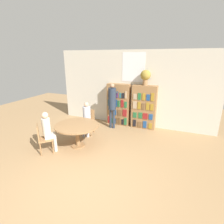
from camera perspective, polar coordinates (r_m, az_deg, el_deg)
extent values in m
plane|color=#9E7A51|center=(4.29, -9.84, -22.42)|extent=(16.00, 16.00, 0.00)
cube|color=beige|center=(7.11, 6.82, 7.46)|extent=(6.40, 0.06, 3.00)
cube|color=white|center=(6.97, 7.00, 14.30)|extent=(0.90, 0.01, 1.10)
cube|color=olive|center=(7.23, 2.18, 2.48)|extent=(0.94, 0.32, 1.71)
cube|color=maroon|center=(7.40, -0.95, -2.43)|extent=(0.10, 0.02, 0.28)
cube|color=#236638|center=(7.36, -0.04, -2.82)|extent=(0.08, 0.02, 0.21)
cube|color=navy|center=(7.32, 0.84, -2.95)|extent=(0.07, 0.02, 0.21)
cube|color=brown|center=(7.27, 1.72, -2.86)|extent=(0.08, 0.02, 0.27)
cube|color=brown|center=(7.24, 2.53, -2.91)|extent=(0.07, 0.02, 0.29)
cube|color=black|center=(7.21, 3.43, -3.26)|extent=(0.08, 0.02, 0.23)
cube|color=#236638|center=(7.16, 4.38, -3.13)|extent=(0.10, 0.02, 0.30)
cube|color=brown|center=(7.27, -0.67, 0.07)|extent=(0.16, 0.02, 0.23)
cube|color=navy|center=(7.20, 0.85, -0.18)|extent=(0.14, 0.02, 0.21)
cube|color=brown|center=(7.12, 2.54, -0.27)|extent=(0.16, 0.02, 0.24)
cube|color=maroon|center=(7.05, 4.13, -0.31)|extent=(0.17, 0.02, 0.28)
cube|color=#2D707A|center=(7.18, -0.95, 3.07)|extent=(0.11, 0.02, 0.27)
cube|color=#236638|center=(7.12, 0.20, 2.90)|extent=(0.08, 0.02, 0.25)
cube|color=navy|center=(7.07, 1.26, 2.93)|extent=(0.11, 0.02, 0.29)
cube|color=#236638|center=(7.03, 2.18, 2.69)|extent=(0.09, 0.02, 0.25)
cube|color=maroon|center=(6.98, 3.36, 2.74)|extent=(0.10, 0.02, 0.30)
cube|color=#236638|center=(6.94, 4.45, 2.38)|extent=(0.10, 0.02, 0.24)
cube|color=brown|center=(7.09, -0.98, 5.97)|extent=(0.09, 0.02, 0.27)
cube|color=maroon|center=(7.05, -0.04, 5.82)|extent=(0.10, 0.02, 0.25)
cube|color=#2D707A|center=(7.01, 0.78, 5.60)|extent=(0.09, 0.02, 0.21)
cube|color=#4C2D6B|center=(6.97, 1.69, 5.64)|extent=(0.07, 0.02, 0.24)
cube|color=#2D707A|center=(6.93, 2.72, 5.42)|extent=(0.07, 0.02, 0.21)
cube|color=black|center=(6.89, 3.61, 5.33)|extent=(0.10, 0.02, 0.21)
cube|color=tan|center=(6.85, 4.54, 5.59)|extent=(0.07, 0.02, 0.29)
cube|color=olive|center=(6.95, 10.41, 1.59)|extent=(0.94, 0.32, 1.71)
cube|color=black|center=(7.07, 7.34, -3.58)|extent=(0.12, 0.02, 0.28)
cube|color=brown|center=(7.03, 9.00, -4.00)|extent=(0.14, 0.02, 0.23)
cube|color=navy|center=(6.98, 10.62, -4.04)|extent=(0.14, 0.02, 0.27)
cube|color=olive|center=(6.96, 12.36, -4.48)|extent=(0.13, 0.02, 0.22)
cube|color=#236638|center=(6.95, 7.47, -1.00)|extent=(0.14, 0.02, 0.21)
cube|color=#236638|center=(6.90, 9.18, -1.12)|extent=(0.13, 0.02, 0.23)
cube|color=maroon|center=(6.86, 10.80, -1.34)|extent=(0.18, 0.02, 0.23)
cube|color=navy|center=(6.83, 12.54, -1.59)|extent=(0.14, 0.02, 0.22)
cube|color=tan|center=(6.84, 7.45, 2.28)|extent=(0.15, 0.02, 0.29)
cube|color=olive|center=(6.80, 8.84, 2.07)|extent=(0.11, 0.02, 0.28)
cube|color=brown|center=(6.77, 10.13, 1.78)|extent=(0.10, 0.02, 0.24)
cube|color=olive|center=(6.73, 11.57, 1.82)|extent=(0.12, 0.02, 0.29)
cube|color=olive|center=(6.71, 12.90, 1.51)|extent=(0.12, 0.02, 0.25)
cube|color=tan|center=(6.76, 7.56, 4.99)|extent=(0.13, 0.02, 0.21)
cube|color=#236638|center=(6.72, 8.90, 5.03)|extent=(0.12, 0.02, 0.25)
cube|color=olive|center=(6.68, 10.33, 4.94)|extent=(0.10, 0.02, 0.26)
cube|color=navy|center=(6.65, 11.73, 4.65)|extent=(0.13, 0.02, 0.23)
cube|color=olive|center=(6.62, 13.09, 4.79)|extent=(0.11, 0.02, 0.30)
cylinder|color=#997047|center=(6.76, 10.77, 9.51)|extent=(0.18, 0.18, 0.23)
sphere|color=olive|center=(6.72, 10.90, 11.76)|extent=(0.38, 0.38, 0.38)
cylinder|color=olive|center=(5.83, -11.01, -10.61)|extent=(0.44, 0.44, 0.03)
cylinder|color=olive|center=(5.67, -11.21, -7.56)|extent=(0.12, 0.12, 0.66)
cylinder|color=olive|center=(5.54, -11.42, -4.30)|extent=(1.36, 1.36, 0.04)
cube|color=olive|center=(5.56, -20.85, -8.24)|extent=(0.57, 0.57, 0.04)
cube|color=olive|center=(5.47, -23.02, -6.15)|extent=(0.31, 0.31, 0.45)
cylinder|color=olive|center=(5.81, -19.02, -9.31)|extent=(0.04, 0.04, 0.40)
cylinder|color=olive|center=(5.51, -18.71, -10.83)|extent=(0.04, 0.04, 0.40)
cylinder|color=olive|center=(5.81, -22.40, -9.72)|extent=(0.04, 0.04, 0.40)
cylinder|color=olive|center=(5.51, -22.29, -11.26)|extent=(0.04, 0.04, 0.40)
cube|color=olive|center=(6.45, -7.90, -3.62)|extent=(0.46, 0.46, 0.04)
cube|color=olive|center=(6.52, -7.44, -1.06)|extent=(0.40, 0.10, 0.45)
cylinder|color=olive|center=(6.33, -6.90, -6.16)|extent=(0.04, 0.04, 0.40)
cylinder|color=olive|center=(6.44, -9.77, -5.84)|extent=(0.04, 0.04, 0.40)
cylinder|color=olive|center=(6.62, -5.92, -5.01)|extent=(0.04, 0.04, 0.40)
cylinder|color=olive|center=(6.73, -8.67, -4.73)|extent=(0.04, 0.04, 0.40)
cube|color=#B2B7C6|center=(6.30, -8.37, -3.39)|extent=(0.32, 0.36, 0.12)
cylinder|color=#B2B7C6|center=(6.26, -8.24, -0.48)|extent=(0.27, 0.27, 0.50)
sphere|color=tan|center=(6.17, -8.37, 2.46)|extent=(0.17, 0.17, 0.17)
cylinder|color=#B2B7C6|center=(6.28, -7.99, -6.19)|extent=(0.10, 0.10, 0.44)
cylinder|color=#B2B7C6|center=(6.33, -9.24, -6.05)|extent=(0.10, 0.10, 0.44)
cube|color=beige|center=(5.53, -19.49, -7.32)|extent=(0.39, 0.39, 0.12)
cylinder|color=beige|center=(5.41, -20.67, -4.44)|extent=(0.24, 0.24, 0.50)
sphere|color=#DBB293|center=(5.30, -21.06, -0.99)|extent=(0.19, 0.19, 0.19)
cylinder|color=beige|center=(5.71, -18.12, -9.48)|extent=(0.10, 0.10, 0.44)
cylinder|color=beige|center=(5.60, -17.99, -10.05)|extent=(0.10, 0.10, 0.44)
cylinder|color=#232D3D|center=(6.96, -0.47, -2.11)|extent=(0.10, 0.10, 0.77)
cylinder|color=#232D3D|center=(6.92, 0.55, -2.25)|extent=(0.10, 0.10, 0.77)
cylinder|color=#232D3D|center=(6.71, 0.04, 4.30)|extent=(0.30, 0.30, 0.84)
sphere|color=#A37A5B|center=(6.61, 0.04, 8.59)|extent=(0.18, 0.18, 0.18)
cylinder|color=#232D3D|center=(6.88, 1.57, 6.41)|extent=(0.07, 0.30, 0.07)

